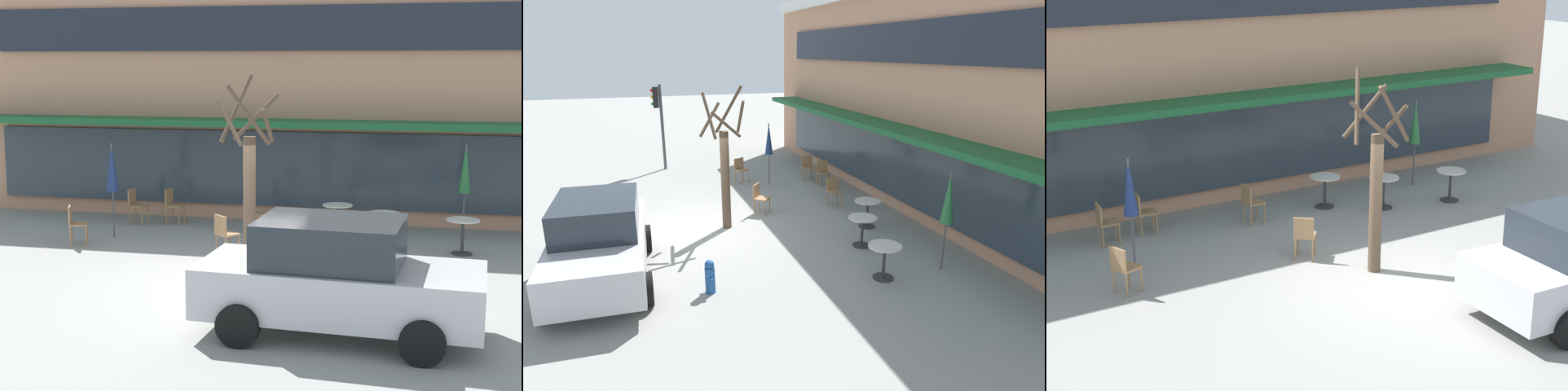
% 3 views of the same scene
% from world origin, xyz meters
% --- Properties ---
extents(ground_plane, '(80.00, 80.00, 0.00)m').
position_xyz_m(ground_plane, '(0.00, 0.00, 0.00)').
color(ground_plane, gray).
extents(building_facade, '(19.93, 9.10, 6.76)m').
position_xyz_m(building_facade, '(0.00, 9.96, 3.38)').
color(building_facade, tan).
rests_on(building_facade, ground).
extents(cafe_table_near_wall, '(0.70, 0.70, 0.76)m').
position_xyz_m(cafe_table_near_wall, '(4.21, 3.27, 0.52)').
color(cafe_table_near_wall, '#333338').
rests_on(cafe_table_near_wall, ground).
extents(cafe_table_streetside, '(0.70, 0.70, 0.76)m').
position_xyz_m(cafe_table_streetside, '(1.40, 4.43, 0.52)').
color(cafe_table_streetside, '#333338').
rests_on(cafe_table_streetside, ground).
extents(cafe_table_by_tree, '(0.70, 0.70, 0.76)m').
position_xyz_m(cafe_table_by_tree, '(2.52, 3.66, 0.52)').
color(cafe_table_by_tree, '#333338').
rests_on(cafe_table_by_tree, ground).
extents(patio_umbrella_green_folded, '(0.28, 0.28, 2.20)m').
position_xyz_m(patio_umbrella_green_folded, '(4.26, 4.72, 1.63)').
color(patio_umbrella_green_folded, '#4C4C51').
rests_on(patio_umbrella_green_folded, ground).
extents(patio_umbrella_cream_folded, '(0.28, 0.28, 2.20)m').
position_xyz_m(patio_umbrella_cream_folded, '(-3.68, 3.22, 1.63)').
color(patio_umbrella_cream_folded, '#4C4C51').
rests_on(patio_umbrella_cream_folded, ground).
extents(cafe_chair_0, '(0.56, 0.56, 0.89)m').
position_xyz_m(cafe_chair_0, '(-0.66, 1.97, 0.53)').
color(cafe_chair_0, '#9E754C').
rests_on(cafe_chair_0, ground).
extents(cafe_chair_1, '(0.42, 0.42, 0.89)m').
position_xyz_m(cafe_chair_1, '(-3.74, 4.76, 0.53)').
color(cafe_chair_1, '#9E754C').
rests_on(cafe_chair_1, ground).
extents(cafe_chair_2, '(0.45, 0.45, 0.89)m').
position_xyz_m(cafe_chair_2, '(-2.84, 4.98, 0.53)').
color(cafe_chair_2, '#9E754C').
rests_on(cafe_chair_2, ground).
extents(cafe_chair_3, '(0.41, 0.41, 0.89)m').
position_xyz_m(cafe_chair_3, '(-0.59, 4.36, 0.53)').
color(cafe_chair_3, '#9E754C').
rests_on(cafe_chair_3, ground).
extents(cafe_chair_4, '(0.52, 0.52, 0.89)m').
position_xyz_m(cafe_chair_4, '(-4.21, 2.29, 0.53)').
color(cafe_chair_4, '#9E754C').
rests_on(cafe_chair_4, ground).
extents(street_tree, '(1.16, 1.23, 3.81)m').
position_xyz_m(street_tree, '(0.15, 0.79, 1.67)').
color(street_tree, brown).
rests_on(street_tree, ground).
extents(fire_hydrant, '(0.36, 0.20, 0.71)m').
position_xyz_m(fire_hydrant, '(3.60, -0.32, 0.35)').
color(fire_hydrant, '#1E4C8C').
rests_on(fire_hydrant, ground).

